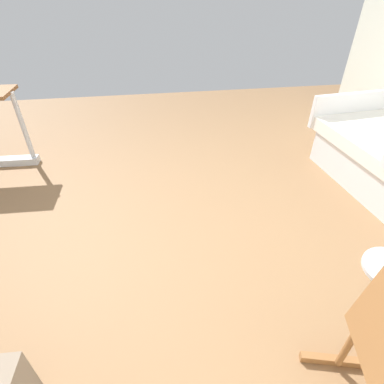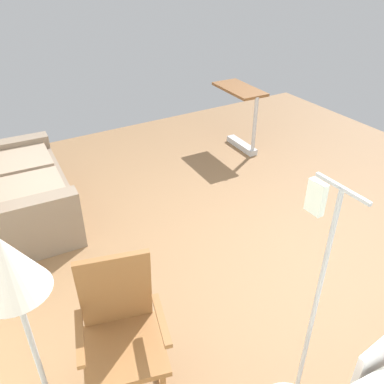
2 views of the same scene
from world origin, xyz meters
name	(u,v)px [view 1 (image 1 of 2)]	position (x,y,z in m)	size (l,w,h in m)	color
ground_plane	(192,217)	(0.00, 0.00, 0.00)	(6.96, 6.96, 0.00)	olive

